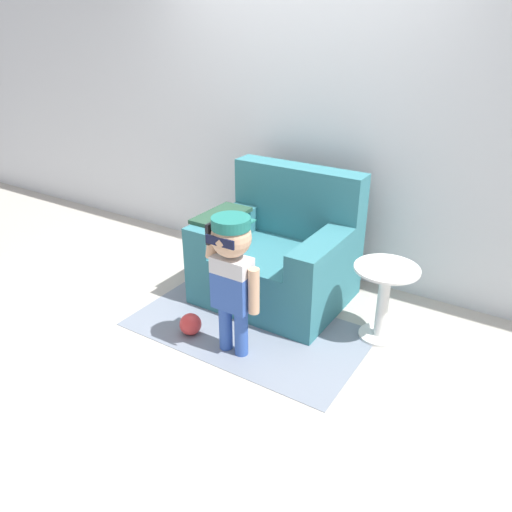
{
  "coord_description": "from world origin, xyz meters",
  "views": [
    {
      "loc": [
        1.9,
        -2.91,
        1.99
      ],
      "look_at": [
        0.25,
        -0.33,
        0.53
      ],
      "focal_mm": 35.0,
      "sensor_mm": 36.0,
      "label": 1
    }
  ],
  "objects_px": {
    "armchair": "(279,255)",
    "person_child": "(232,266)",
    "side_table": "(384,296)",
    "toy_ball": "(191,324)"
  },
  "relations": [
    {
      "from": "armchair",
      "to": "person_child",
      "type": "xyz_separation_m",
      "value": [
        0.14,
        -0.81,
        0.29
      ]
    },
    {
      "from": "side_table",
      "to": "toy_ball",
      "type": "distance_m",
      "value": 1.33
    },
    {
      "from": "person_child",
      "to": "toy_ball",
      "type": "bearing_deg",
      "value": 179.59
    },
    {
      "from": "armchair",
      "to": "toy_ball",
      "type": "xyz_separation_m",
      "value": [
        -0.23,
        -0.81,
        -0.27
      ]
    },
    {
      "from": "side_table",
      "to": "toy_ball",
      "type": "height_order",
      "value": "side_table"
    },
    {
      "from": "person_child",
      "to": "side_table",
      "type": "distance_m",
      "value": 1.06
    },
    {
      "from": "toy_ball",
      "to": "armchair",
      "type": "bearing_deg",
      "value": 73.88
    },
    {
      "from": "side_table",
      "to": "toy_ball",
      "type": "relative_size",
      "value": 3.48
    },
    {
      "from": "armchair",
      "to": "person_child",
      "type": "bearing_deg",
      "value": -80.48
    },
    {
      "from": "armchair",
      "to": "toy_ball",
      "type": "distance_m",
      "value": 0.88
    }
  ]
}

